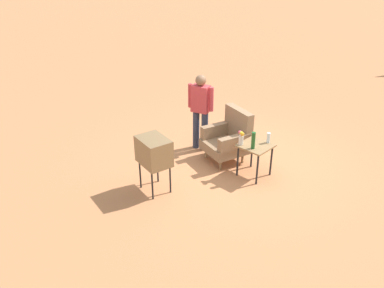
% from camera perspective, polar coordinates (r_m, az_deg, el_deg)
% --- Properties ---
extents(ground_plane, '(60.00, 60.00, 0.00)m').
position_cam_1_polar(ground_plane, '(8.06, 6.16, -2.62)').
color(ground_plane, '#C17A4C').
extents(armchair, '(0.95, 0.97, 1.06)m').
position_cam_1_polar(armchair, '(7.94, 5.38, 0.98)').
color(armchair, '#937047').
rests_on(armchair, ground).
extents(side_table, '(0.56, 0.56, 0.65)m').
position_cam_1_polar(side_table, '(7.41, 9.16, -0.79)').
color(side_table, black).
rests_on(side_table, ground).
extents(tv_on_stand, '(0.68, 0.55, 1.03)m').
position_cam_1_polar(tv_on_stand, '(6.79, -5.53, -1.10)').
color(tv_on_stand, black).
rests_on(tv_on_stand, ground).
extents(person_standing, '(0.55, 0.31, 1.64)m').
position_cam_1_polar(person_standing, '(8.16, 1.25, 5.25)').
color(person_standing, '#2D3347').
rests_on(person_standing, ground).
extents(bottle_wine_green, '(0.07, 0.07, 0.32)m').
position_cam_1_polar(bottle_wine_green, '(7.16, 8.86, 0.51)').
color(bottle_wine_green, '#1E5623').
rests_on(bottle_wine_green, side_table).
extents(bottle_short_clear, '(0.06, 0.06, 0.20)m').
position_cam_1_polar(bottle_short_clear, '(7.45, 11.00, 0.88)').
color(bottle_short_clear, silver).
rests_on(bottle_short_clear, side_table).
extents(flower_vase, '(0.15, 0.09, 0.27)m').
position_cam_1_polar(flower_vase, '(7.28, 7.12, 0.97)').
color(flower_vase, silver).
rests_on(flower_vase, side_table).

